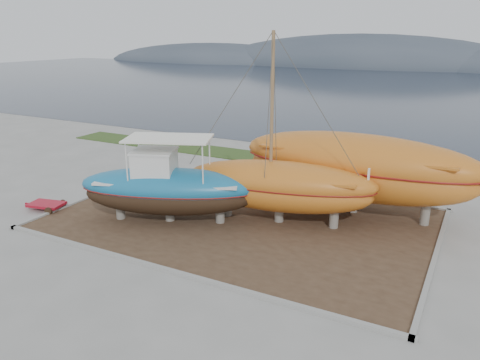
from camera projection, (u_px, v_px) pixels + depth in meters
The scene contains 11 objects.
ground at pixel (198, 251), 20.10m from camera, with size 140.00×140.00×0.00m, color gray.
dirt_patch at pixel (241, 219), 23.46m from camera, with size 18.00×12.00×0.06m, color #422D1E.
curb_frame at pixel (241, 218), 23.44m from camera, with size 18.60×12.60×0.15m, color gray, non-canonical shape.
grass_strip at pixel (317, 165), 33.14m from camera, with size 44.00×3.00×0.08m, color #284219.
sea at pixel (423, 89), 79.07m from camera, with size 260.00×100.00×0.04m, color #182130, non-canonical shape.
mountain_ridge at pixel (452, 68), 125.41m from camera, with size 200.00×36.00×20.00m, color #333D49, non-canonical shape.
blue_caique at pixel (168, 180), 22.65m from camera, with size 8.74×2.73×4.21m, color #186A99, non-canonical shape.
white_dinghy at pixel (152, 188), 26.30m from camera, with size 3.72×1.40×1.12m, color silver, non-canonical shape.
orange_sailboat at pixel (281, 131), 21.82m from camera, with size 9.26×2.73×9.02m, color #BA651C, non-canonical shape.
orange_bare_hull at pixel (355, 175), 23.80m from camera, with size 12.22×3.67×4.00m, color #BA651C, non-canonical shape.
red_trailer at pixel (47, 206), 24.77m from camera, with size 2.66×1.33×0.38m, color #AF1326, non-canonical shape.
Camera 1 is at (10.17, -15.27, 8.94)m, focal length 35.00 mm.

